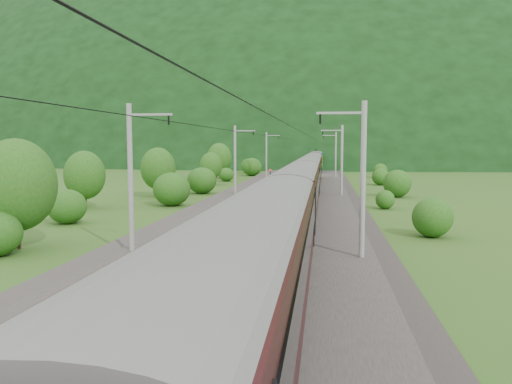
# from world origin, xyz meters

# --- Properties ---
(ground) EXTENTS (600.00, 600.00, 0.00)m
(ground) POSITION_xyz_m (0.00, 0.00, 0.00)
(ground) COLOR #38561A
(ground) RESTS_ON ground
(railbed) EXTENTS (14.00, 220.00, 0.30)m
(railbed) POSITION_xyz_m (0.00, 10.00, 0.15)
(railbed) COLOR #38332D
(railbed) RESTS_ON ground
(track_left) EXTENTS (2.40, 220.00, 0.27)m
(track_left) POSITION_xyz_m (-2.40, 10.00, 0.37)
(track_left) COLOR brown
(track_left) RESTS_ON railbed
(track_right) EXTENTS (2.40, 220.00, 0.27)m
(track_right) POSITION_xyz_m (2.40, 10.00, 0.37)
(track_right) COLOR brown
(track_right) RESTS_ON railbed
(catenary_left) EXTENTS (2.54, 192.28, 8.00)m
(catenary_left) POSITION_xyz_m (-6.12, 32.00, 4.50)
(catenary_left) COLOR gray
(catenary_left) RESTS_ON railbed
(catenary_right) EXTENTS (2.54, 192.28, 8.00)m
(catenary_right) POSITION_xyz_m (6.12, 32.00, 4.50)
(catenary_right) COLOR gray
(catenary_right) RESTS_ON railbed
(overhead_wires) EXTENTS (4.83, 198.00, 0.03)m
(overhead_wires) POSITION_xyz_m (0.00, 10.00, 7.10)
(overhead_wires) COLOR black
(overhead_wires) RESTS_ON ground
(mountain_main) EXTENTS (504.00, 360.00, 244.00)m
(mountain_main) POSITION_xyz_m (0.00, 260.00, 0.00)
(mountain_main) COLOR black
(mountain_main) RESTS_ON ground
(mountain_ridge) EXTENTS (336.00, 280.00, 132.00)m
(mountain_ridge) POSITION_xyz_m (-120.00, 300.00, 0.00)
(mountain_ridge) COLOR black
(mountain_ridge) RESTS_ON ground
(train) EXTENTS (2.87, 136.75, 4.98)m
(train) POSITION_xyz_m (2.40, 20.17, 3.41)
(train) COLOR black
(train) RESTS_ON ground
(hazard_post_near) EXTENTS (0.15, 0.15, 1.41)m
(hazard_post_near) POSITION_xyz_m (-0.52, 58.01, 1.00)
(hazard_post_near) COLOR red
(hazard_post_near) RESTS_ON railbed
(hazard_post_far) EXTENTS (0.15, 0.15, 1.42)m
(hazard_post_far) POSITION_xyz_m (0.08, 61.73, 1.01)
(hazard_post_far) COLOR red
(hazard_post_far) RESTS_ON railbed
(signal) EXTENTS (0.22, 0.22, 1.97)m
(signal) POSITION_xyz_m (-4.11, 51.26, 1.46)
(signal) COLOR black
(signal) RESTS_ON railbed
(vegetation_left) EXTENTS (12.41, 146.07, 6.47)m
(vegetation_left) POSITION_xyz_m (-13.52, 22.45, 2.55)
(vegetation_left) COLOR #195215
(vegetation_left) RESTS_ON ground
(vegetation_right) EXTENTS (6.62, 112.01, 3.06)m
(vegetation_right) POSITION_xyz_m (12.25, 5.99, 1.31)
(vegetation_right) COLOR #195215
(vegetation_right) RESTS_ON ground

